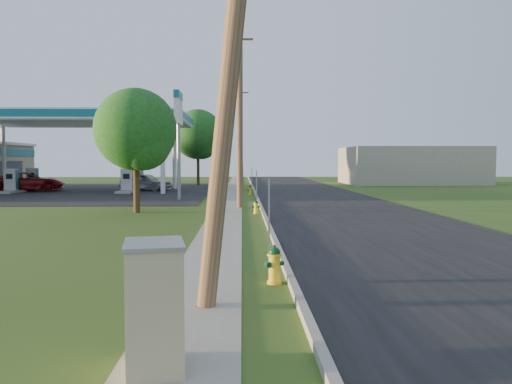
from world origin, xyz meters
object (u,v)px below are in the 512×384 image
fuel_pump_ne (127,184)px  hydrant_mid (256,207)px  fuel_pump_sw (33,182)px  utility_cabinet (155,306)px  utility_pole_mid (240,114)px  fuel_pump_nw (11,184)px  utility_pole_near (235,18)px  fuel_pump_se (138,182)px  price_pylon (178,114)px  hydrant_near (274,265)px  utility_pole_far (241,135)px  tree_verge (137,133)px  car_red (28,182)px  hydrant_far (250,190)px  car_silver (145,182)px  tree_lot (199,136)px

fuel_pump_ne → hydrant_mid: bearing=-58.8°
fuel_pump_sw → utility_cabinet: size_ratio=2.09×
utility_pole_mid → fuel_pump_nw: size_ratio=3.06×
utility_pole_near → fuel_pump_nw: bearing=120.0°
fuel_pump_se → price_pylon: size_ratio=0.47×
fuel_pump_nw → utility_cabinet: bearing=-63.1°
price_pylon → hydrant_near: 22.95m
hydrant_mid → fuel_pump_sw: bearing=133.1°
utility_pole_far → utility_pole_near: bearing=-90.0°
tree_verge → utility_pole_far: bearing=76.5°
price_pylon → car_red: bearing=144.7°
utility_pole_far → car_red: 18.15m
fuel_pump_sw → price_pylon: (14.00, -11.50, 4.71)m
hydrant_mid → car_red: car_red is taller
hydrant_far → car_silver: bearing=148.0°
utility_pole_far → utility_cabinet: utility_pole_far is taller
utility_cabinet → fuel_pump_se: bearing=102.0°
utility_pole_far → car_red: (-17.45, -2.92, -4.02)m
utility_pole_mid → fuel_pump_ne: bearing=124.4°
tree_verge → tree_lot: (0.51, 27.94, 1.22)m
fuel_pump_ne → utility_cabinet: size_ratio=2.09×
fuel_pump_nw → hydrant_far: size_ratio=4.61×
tree_verge → hydrant_near: 15.57m
hydrant_near → car_red: 36.37m
tree_verge → hydrant_near: bearing=-68.2°
fuel_pump_nw → fuel_pump_se: (9.00, 4.00, 0.00)m
fuel_pump_se → car_red: (-8.55, -1.92, 0.06)m
utility_pole_far → car_red: utility_pole_far is taller
utility_pole_near → hydrant_mid: utility_pole_near is taller
utility_pole_near → hydrant_far: bearing=88.6°
hydrant_far → car_red: bearing=165.6°
utility_pole_near → car_red: (-17.45, 33.08, -4.02)m
utility_cabinet → hydrant_near: bearing=68.0°
utility_pole_far → fuel_pump_se: size_ratio=2.97×
tree_verge → car_silver: size_ratio=1.36×
fuel_pump_sw → car_red: bearing=-76.8°
fuel_pump_nw → tree_verge: bearing=-49.6°
tree_lot → car_silver: 11.30m
car_silver → tree_lot: bearing=0.8°
hydrant_near → car_red: bearing=120.1°
utility_pole_near → fuel_pump_sw: utility_pole_near is taller
fuel_pump_nw → fuel_pump_ne: (9.00, 0.00, 0.00)m
hydrant_mid → tree_verge: bearing=173.3°
fuel_pump_nw → fuel_pump_ne: bearing=0.0°
utility_pole_near → utility_pole_mid: size_ratio=0.97×
utility_cabinet → price_pylon: bearing=96.5°
hydrant_near → fuel_pump_se: bearing=106.1°
price_pylon → tree_lot: tree_lot is taller
utility_pole_near → car_silver: 35.04m
utility_cabinet → tree_lot: bearing=94.3°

